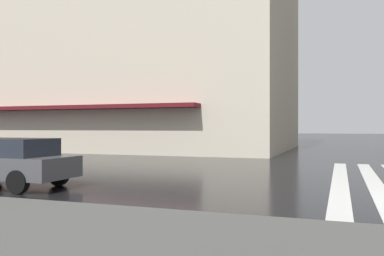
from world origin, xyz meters
TOP-DOWN VIEW (x-y plane):
  - haussmann_block_mid at (20.64, 19.74)m, footprint 17.49×26.64m
  - car_dark_grey at (-1.00, 11.82)m, footprint 1.85×4.10m

SIDE VIEW (x-z plane):
  - car_dark_grey at x=-1.00m, z-range 0.05..1.46m
  - haussmann_block_mid at x=20.64m, z-range -0.27..25.31m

